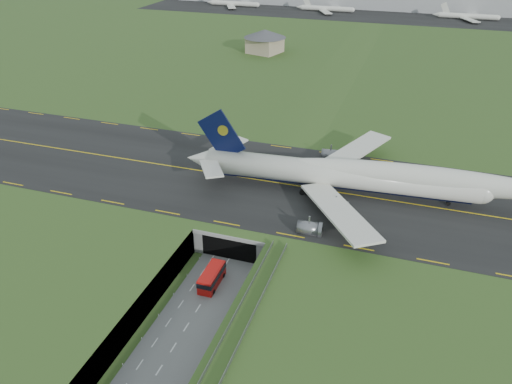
% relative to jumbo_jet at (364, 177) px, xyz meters
% --- Properties ---
extents(ground, '(900.00, 900.00, 0.00)m').
position_rel_jumbo_jet_xyz_m(ground, '(-23.57, -33.49, -11.03)').
color(ground, '#325020').
rests_on(ground, ground).
extents(airfield_deck, '(800.00, 800.00, 6.00)m').
position_rel_jumbo_jet_xyz_m(airfield_deck, '(-23.57, -33.49, -8.03)').
color(airfield_deck, gray).
rests_on(airfield_deck, ground).
extents(trench_road, '(12.00, 75.00, 0.20)m').
position_rel_jumbo_jet_xyz_m(trench_road, '(-23.57, -40.99, -10.93)').
color(trench_road, slate).
rests_on(trench_road, ground).
extents(taxiway, '(800.00, 44.00, 0.18)m').
position_rel_jumbo_jet_xyz_m(taxiway, '(-23.57, -0.49, -4.94)').
color(taxiway, black).
rests_on(taxiway, airfield_deck).
extents(tunnel_portal, '(17.00, 22.30, 6.00)m').
position_rel_jumbo_jet_xyz_m(tunnel_portal, '(-23.57, -16.78, -7.69)').
color(tunnel_portal, gray).
rests_on(tunnel_portal, ground).
extents(guideway, '(3.00, 53.00, 7.05)m').
position_rel_jumbo_jet_xyz_m(guideway, '(-12.57, -52.60, -5.70)').
color(guideway, '#A8A8A3').
rests_on(guideway, ground).
extents(jumbo_jet, '(85.79, 56.54, 18.75)m').
position_rel_jumbo_jet_xyz_m(jumbo_jet, '(0.00, 0.00, 0.00)').
color(jumbo_jet, white).
rests_on(jumbo_jet, ground).
extents(shuttle_tram, '(3.15, 7.98, 3.23)m').
position_rel_jumbo_jet_xyz_m(shuttle_tram, '(-23.85, -34.18, -9.25)').
color(shuttle_tram, red).
rests_on(shuttle_tram, ground).
extents(service_building, '(24.22, 24.22, 10.70)m').
position_rel_jumbo_jet_xyz_m(service_building, '(-62.88, 122.59, 1.31)').
color(service_building, tan).
rests_on(service_building, ground).
extents(distant_hills, '(700.00, 91.00, 60.00)m').
position_rel_jumbo_jet_xyz_m(distant_hills, '(40.81, 396.51, -15.03)').
color(distant_hills, slate).
rests_on(distant_hills, ground).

